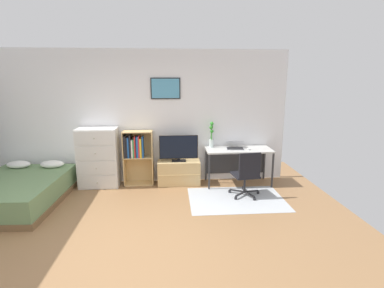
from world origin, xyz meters
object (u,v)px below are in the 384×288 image
at_px(bookshelf, 136,152).
at_px(computer_mouse, 249,149).
at_px(bed, 17,191).
at_px(bamboo_vase, 211,134).
at_px(dresser, 98,158).
at_px(tv_stand, 179,172).
at_px(desk, 238,154).
at_px(television, 179,149).
at_px(laptop, 235,145).
at_px(office_chair, 247,173).

relative_size(bookshelf, computer_mouse, 10.65).
distance_m(bed, bamboo_vase, 3.69).
distance_m(dresser, bamboo_vase, 2.32).
distance_m(bookshelf, tv_stand, 0.96).
bearing_deg(bookshelf, computer_mouse, -5.19).
xyz_separation_m(tv_stand, desk, (1.21, -0.01, 0.36)).
relative_size(tv_stand, television, 1.11).
bearing_deg(tv_stand, bed, -164.62).
bearing_deg(laptop, dresser, -173.90).
relative_size(dresser, desk, 0.89).
relative_size(bed, computer_mouse, 19.29).
bearing_deg(bamboo_vase, computer_mouse, -20.37).
xyz_separation_m(television, desk, (1.21, 0.01, -0.15)).
relative_size(laptop, bamboo_vase, 0.78).
distance_m(office_chair, computer_mouse, 0.72).
distance_m(bookshelf, bamboo_vase, 1.58).
relative_size(office_chair, bamboo_vase, 1.63).
distance_m(dresser, tv_stand, 1.63).
bearing_deg(bed, bookshelf, 24.91).
height_order(tv_stand, bamboo_vase, bamboo_vase).
relative_size(bookshelf, tv_stand, 1.29).
distance_m(computer_mouse, bamboo_vase, 0.81).
bearing_deg(television, bookshelf, 175.44).
bearing_deg(bamboo_vase, television, -169.07).
bearing_deg(bamboo_vase, desk, -12.90).
xyz_separation_m(bookshelf, desk, (2.07, -0.06, -0.07)).
xyz_separation_m(computer_mouse, bamboo_vase, (-0.72, 0.27, 0.26)).
xyz_separation_m(office_chair, computer_mouse, (0.19, 0.63, 0.30)).
bearing_deg(desk, office_chair, -90.19).
bearing_deg(bookshelf, laptop, -1.76).
height_order(television, computer_mouse, television).
bearing_deg(bookshelf, tv_stand, -3.08).
bearing_deg(bed, television, 17.15).
bearing_deg(tv_stand, dresser, -179.46).
height_order(television, desk, television).
bearing_deg(tv_stand, bamboo_vase, 9.11).
distance_m(bookshelf, desk, 2.07).
xyz_separation_m(television, office_chair, (1.21, -0.77, -0.30)).
distance_m(dresser, laptop, 2.75).
bearing_deg(dresser, bookshelf, 4.74).
bearing_deg(laptop, tv_stand, -174.67).
relative_size(bed, tv_stand, 2.34).
height_order(bed, computer_mouse, computer_mouse).
xyz_separation_m(bed, dresser, (1.22, 0.76, 0.37)).
bearing_deg(dresser, television, -0.26).
xyz_separation_m(desk, bamboo_vase, (-0.53, 0.12, 0.41)).
bearing_deg(bed, computer_mouse, 10.50).
bearing_deg(bookshelf, television, -4.56).
height_order(bookshelf, bamboo_vase, bamboo_vase).
bearing_deg(dresser, bed, -148.16).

